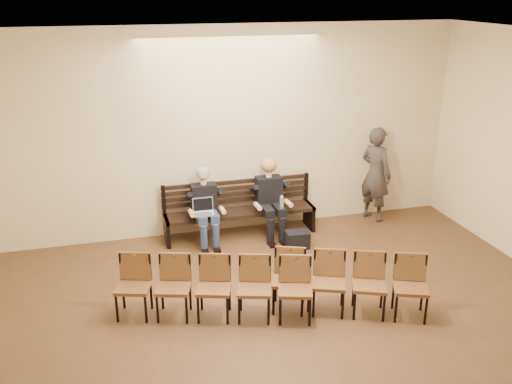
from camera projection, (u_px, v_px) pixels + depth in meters
room_walls at (328, 155)px, 5.48m from camera, size 8.02×10.01×3.51m
bench at (240, 223)px, 9.78m from camera, size 2.60×0.90×0.45m
seated_man at (205, 208)px, 9.38m from camera, size 0.51×0.71×1.23m
seated_woman at (270, 201)px, 9.66m from camera, size 0.54×0.75×1.25m
laptop at (205, 215)px, 9.20m from camera, size 0.38×0.32×0.25m
water_bottle at (282, 209)px, 9.46m from camera, size 0.07×0.07×0.22m
bag at (297, 239)px, 9.35m from camera, size 0.40×0.28×0.28m
passerby at (376, 167)px, 10.21m from camera, size 0.74×0.86×1.99m
chair_row_front at (349, 285)px, 7.39m from camera, size 2.01×1.17×0.82m
chair_row_back at (214, 289)px, 7.29m from camera, size 2.53×1.18×0.82m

